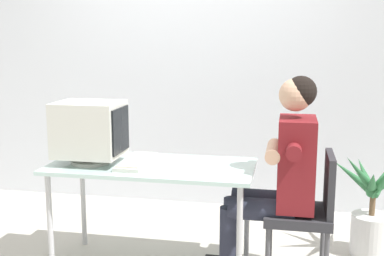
# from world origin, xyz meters

# --- Properties ---
(wall_back) EXTENTS (8.00, 0.10, 3.00)m
(wall_back) POSITION_xyz_m (0.30, 1.40, 1.50)
(wall_back) COLOR silver
(wall_back) RESTS_ON ground_plane
(desk) EXTENTS (1.33, 0.63, 0.71)m
(desk) POSITION_xyz_m (0.00, 0.00, 0.65)
(desk) COLOR #B7B7BC
(desk) RESTS_ON ground_plane
(crt_monitor) EXTENTS (0.43, 0.34, 0.40)m
(crt_monitor) POSITION_xyz_m (-0.40, -0.04, 0.93)
(crt_monitor) COLOR silver
(crt_monitor) RESTS_ON desk
(keyboard) EXTENTS (0.17, 0.46, 0.03)m
(keyboard) POSITION_xyz_m (-0.10, -0.00, 0.73)
(keyboard) COLOR silver
(keyboard) RESTS_ON desk
(office_chair) EXTENTS (0.40, 0.40, 0.83)m
(office_chair) POSITION_xyz_m (1.00, -0.00, 0.48)
(office_chair) COLOR #4C4C51
(office_chair) RESTS_ON ground_plane
(person_seated) EXTENTS (0.69, 0.55, 1.30)m
(person_seated) POSITION_xyz_m (0.82, -0.00, 0.71)
(person_seated) COLOR maroon
(person_seated) RESTS_ON ground_plane
(potted_plant) EXTENTS (0.63, 0.65, 0.77)m
(potted_plant) POSITION_xyz_m (1.46, 0.50, 0.33)
(potted_plant) COLOR silver
(potted_plant) RESTS_ON ground_plane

